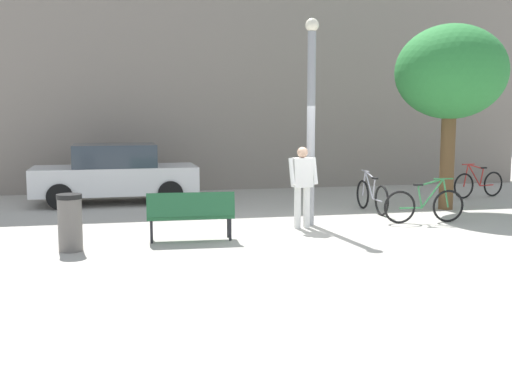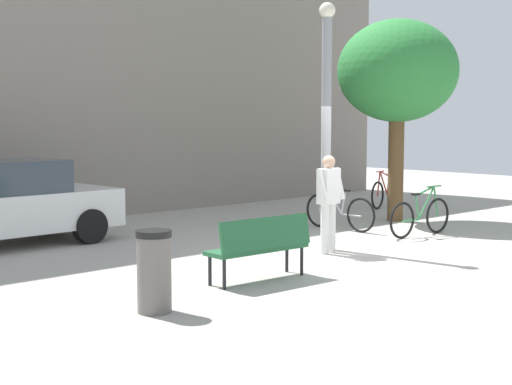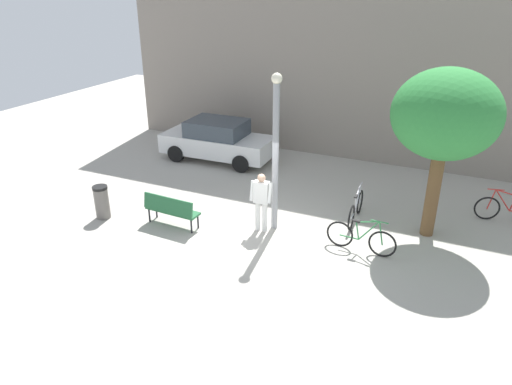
% 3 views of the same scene
% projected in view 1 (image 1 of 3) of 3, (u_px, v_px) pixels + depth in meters
% --- Properties ---
extents(ground_plane, '(36.00, 36.00, 0.00)m').
position_uv_depth(ground_plane, '(326.00, 232.00, 12.22)').
color(ground_plane, '#A8A399').
extents(building_facade, '(18.02, 2.00, 8.22)m').
position_uv_depth(building_facade, '(247.00, 58.00, 19.59)').
color(building_facade, gray).
rests_on(building_facade, ground_plane).
extents(lamppost, '(0.28, 0.28, 4.27)m').
position_uv_depth(lamppost, '(311.00, 114.00, 12.69)').
color(lamppost, gray).
rests_on(lamppost, ground_plane).
extents(person_by_lamppost, '(0.61, 0.33, 1.67)m').
position_uv_depth(person_by_lamppost, '(302.00, 181.00, 12.51)').
color(person_by_lamppost, white).
rests_on(person_by_lamppost, ground_plane).
extents(park_bench, '(1.62, 0.55, 0.92)m').
position_uv_depth(park_bench, '(191.00, 212.00, 11.27)').
color(park_bench, '#236038').
rests_on(park_bench, ground_plane).
extents(plaza_tree, '(2.65, 2.65, 4.46)m').
position_uv_depth(plaza_tree, '(451.00, 73.00, 14.72)').
color(plaza_tree, brown).
rests_on(plaza_tree, ground_plane).
extents(bicycle_silver, '(0.09, 1.81, 0.97)m').
position_uv_depth(bicycle_silver, '(372.00, 196.00, 14.65)').
color(bicycle_silver, black).
rests_on(bicycle_silver, ground_plane).
extents(bicycle_red, '(1.77, 0.47, 0.97)m').
position_uv_depth(bicycle_red, '(478.00, 184.00, 17.17)').
color(bicycle_red, black).
rests_on(bicycle_red, ground_plane).
extents(bicycle_green, '(1.81, 0.15, 0.97)m').
position_uv_depth(bicycle_green, '(424.00, 205.00, 13.18)').
color(bicycle_green, black).
rests_on(bicycle_green, ground_plane).
extents(parked_car_white, '(4.24, 1.90, 1.55)m').
position_uv_depth(parked_car_white, '(115.00, 174.00, 16.06)').
color(parked_car_white, silver).
rests_on(parked_car_white, ground_plane).
extents(trash_bin, '(0.43, 0.43, 0.98)m').
position_uv_depth(trash_bin, '(70.00, 222.00, 10.47)').
color(trash_bin, '#66605B').
rests_on(trash_bin, ground_plane).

